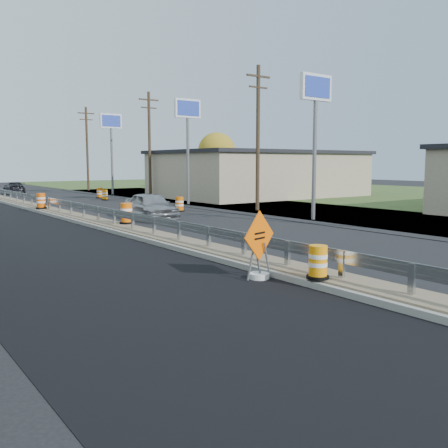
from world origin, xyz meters
TOP-DOWN VIEW (x-y plane):
  - ground at (0.00, 0.00)m, footprint 140.00×140.00m
  - grass_verge_far at (30.00, 10.00)m, footprint 40.00×120.00m
  - median at (0.00, 8.00)m, footprint 1.60×55.00m
  - guardrail at (0.00, 9.00)m, footprint 0.10×46.15m
  - retail_building_near at (20.99, 20.00)m, footprint 18.50×12.50m
  - pylon_sign_south at (10.50, 3.00)m, footprint 2.20×0.30m
  - pylon_sign_mid at (10.50, 16.00)m, footprint 2.20×0.30m
  - pylon_sign_north at (10.50, 30.00)m, footprint 2.20×0.30m
  - utility_pole_smid at (11.50, 9.00)m, footprint 1.90×0.26m
  - utility_pole_nmid at (11.50, 24.00)m, footprint 1.90×0.26m
  - utility_pole_north at (11.50, 39.00)m, footprint 1.90×0.26m
  - tree_far_yellow at (26.00, 34.00)m, footprint 4.62×4.62m
  - caution_sign at (-1.16, -6.11)m, footprint 1.32×0.57m
  - barrel_median_near at (-0.55, -7.69)m, footprint 0.58×0.58m
  - barrel_median_mid at (0.55, 5.79)m, footprint 0.68×0.68m
  - barrel_median_far at (-0.40, 16.38)m, footprint 0.67×0.67m
  - barrel_shoulder_near at (7.04, 11.58)m, footprint 0.65×0.65m
  - barrel_shoulder_mid at (7.11, 23.93)m, footprint 0.60×0.60m
  - barrel_shoulder_far at (7.67, 26.41)m, footprint 0.64×0.64m
  - car_silver at (3.26, 8.41)m, footprint 2.12×4.60m
  - car_dark_far at (2.95, 36.97)m, footprint 2.26×4.48m

SIDE VIEW (x-z plane):
  - ground at x=0.00m, z-range 0.00..0.00m
  - grass_verge_far at x=30.00m, z-range 0.00..0.03m
  - median at x=0.00m, z-range 0.00..0.23m
  - barrel_shoulder_mid at x=7.11m, z-range -0.02..0.86m
  - barrel_shoulder_far at x=7.67m, z-range -0.02..0.92m
  - barrel_shoulder_near at x=7.04m, z-range -0.02..0.93m
  - caution_sign at x=-1.16m, z-range -0.46..1.42m
  - car_dark_far at x=2.95m, z-range 0.00..1.25m
  - barrel_median_near at x=-0.55m, z-range 0.21..1.06m
  - barrel_median_far at x=-0.40m, z-range 0.21..1.20m
  - barrel_median_mid at x=0.55m, z-range 0.21..1.21m
  - guardrail at x=0.00m, z-range 0.37..1.09m
  - car_silver at x=3.26m, z-range 0.00..1.53m
  - retail_building_near at x=20.99m, z-range 0.02..4.29m
  - tree_far_yellow at x=26.00m, z-range 1.11..7.97m
  - utility_pole_smid at x=11.50m, z-range 0.23..9.63m
  - utility_pole_nmid at x=11.50m, z-range 0.23..9.63m
  - utility_pole_north at x=11.50m, z-range 0.23..9.63m
  - pylon_sign_south at x=10.50m, z-range 2.53..10.43m
  - pylon_sign_mid at x=10.50m, z-range 2.53..10.43m
  - pylon_sign_north at x=10.50m, z-range 2.53..10.43m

